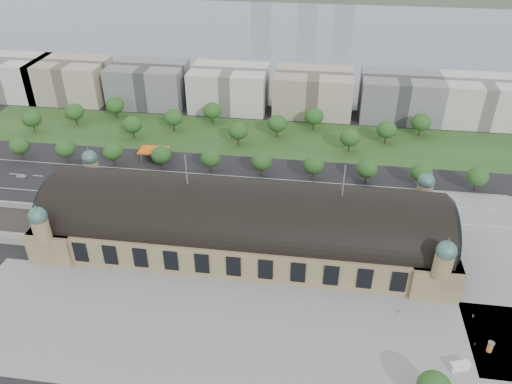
# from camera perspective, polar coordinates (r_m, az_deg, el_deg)

# --- Properties ---
(ground) EXTENTS (900.00, 900.00, 0.00)m
(ground) POSITION_cam_1_polar(r_m,az_deg,el_deg) (191.26, -1.46, -6.07)
(ground) COLOR black
(ground) RESTS_ON ground
(station) EXTENTS (150.00, 48.40, 44.30)m
(station) POSITION_cam_1_polar(r_m,az_deg,el_deg) (185.07, -1.50, -3.57)
(station) COLOR #95875C
(station) RESTS_ON ground
(plaza_south) EXTENTS (190.00, 48.00, 0.12)m
(plaza_south) POSITION_cam_1_polar(r_m,az_deg,el_deg) (158.39, -0.39, -16.21)
(plaza_south) COLOR gray
(plaza_south) RESTS_ON ground
(road_slab) EXTENTS (260.00, 26.00, 0.10)m
(road_slab) POSITION_cam_1_polar(r_m,az_deg,el_deg) (225.15, -4.93, 0.34)
(road_slab) COLOR black
(road_slab) RESTS_ON ground
(grass_belt) EXTENTS (300.00, 45.00, 0.10)m
(grass_belt) POSITION_cam_1_polar(r_m,az_deg,el_deg) (271.55, -1.43, 6.34)
(grass_belt) COLOR #28481D
(grass_belt) RESTS_ON ground
(petrol_station) EXTENTS (14.00, 13.00, 5.05)m
(petrol_station) POSITION_cam_1_polar(r_m,az_deg,el_deg) (255.22, -11.14, 4.66)
(petrol_station) COLOR orange
(petrol_station) RESTS_ON ground
(lake) EXTENTS (700.00, 320.00, 0.08)m
(lake) POSITION_cam_1_polar(r_m,az_deg,el_deg) (462.11, 4.76, 17.27)
(lake) COLOR slate
(lake) RESTS_ON ground
(office_0) EXTENTS (45.00, 32.00, 24.00)m
(office_0) POSITION_cam_1_polar(r_m,az_deg,el_deg) (358.52, -26.14, 11.71)
(office_0) COLOR beige
(office_0) RESTS_ON ground
(office_1) EXTENTS (45.00, 32.00, 24.00)m
(office_1) POSITION_cam_1_polar(r_m,az_deg,el_deg) (338.35, -20.34, 11.91)
(office_1) COLOR #B5A78E
(office_1) RESTS_ON ground
(office_2) EXTENTS (45.00, 32.00, 24.00)m
(office_2) POSITION_cam_1_polar(r_m,az_deg,el_deg) (318.46, -12.15, 11.98)
(office_2) COLOR slate
(office_2) RESTS_ON ground
(office_3) EXTENTS (45.00, 32.00, 24.00)m
(office_3) POSITION_cam_1_polar(r_m,az_deg,el_deg) (305.54, -3.08, 11.78)
(office_3) COLOR beige
(office_3) RESTS_ON ground
(office_4) EXTENTS (45.00, 32.00, 24.00)m
(office_4) POSITION_cam_1_polar(r_m,az_deg,el_deg) (300.48, 6.52, 11.26)
(office_4) COLOR #B5A78E
(office_4) RESTS_ON ground
(office_5) EXTENTS (45.00, 32.00, 24.00)m
(office_5) POSITION_cam_1_polar(r_m,az_deg,el_deg) (303.69, 16.13, 10.43)
(office_5) COLOR slate
(office_5) RESTS_ON ground
(office_6) EXTENTS (45.00, 32.00, 24.00)m
(office_6) POSITION_cam_1_polar(r_m,az_deg,el_deg) (313.44, 24.37, 9.48)
(office_6) COLOR beige
(office_6) RESTS_ON ground
(tree_row_0) EXTENTS (9.60, 9.60, 11.52)m
(tree_row_0) POSITION_cam_1_polar(r_m,az_deg,el_deg) (271.88, -25.42, 4.84)
(tree_row_0) COLOR #2D2116
(tree_row_0) RESTS_ON ground
(tree_row_1) EXTENTS (9.60, 9.60, 11.52)m
(tree_row_1) POSITION_cam_1_polar(r_m,az_deg,el_deg) (259.82, -20.94, 4.67)
(tree_row_1) COLOR #2D2116
(tree_row_1) RESTS_ON ground
(tree_row_2) EXTENTS (9.60, 9.60, 11.52)m
(tree_row_2) POSITION_cam_1_polar(r_m,az_deg,el_deg) (249.48, -16.05, 4.46)
(tree_row_2) COLOR #2D2116
(tree_row_2) RESTS_ON ground
(tree_row_3) EXTENTS (9.60, 9.60, 11.52)m
(tree_row_3) POSITION_cam_1_polar(r_m,az_deg,el_deg) (241.10, -10.78, 4.19)
(tree_row_3) COLOR #2D2116
(tree_row_3) RESTS_ON ground
(tree_row_4) EXTENTS (9.60, 9.60, 11.52)m
(tree_row_4) POSITION_cam_1_polar(r_m,az_deg,el_deg) (234.89, -5.20, 3.86)
(tree_row_4) COLOR #2D2116
(tree_row_4) RESTS_ON ground
(tree_row_5) EXTENTS (9.60, 9.60, 11.52)m
(tree_row_5) POSITION_cam_1_polar(r_m,az_deg,el_deg) (231.01, 0.63, 3.49)
(tree_row_5) COLOR #2D2116
(tree_row_5) RESTS_ON ground
(tree_row_6) EXTENTS (9.60, 9.60, 11.52)m
(tree_row_6) POSITION_cam_1_polar(r_m,az_deg,el_deg) (229.59, 6.59, 3.06)
(tree_row_6) COLOR #2D2116
(tree_row_6) RESTS_ON ground
(tree_row_7) EXTENTS (9.60, 9.60, 11.52)m
(tree_row_7) POSITION_cam_1_polar(r_m,az_deg,el_deg) (230.67, 12.55, 2.60)
(tree_row_7) COLOR #2D2116
(tree_row_7) RESTS_ON ground
(tree_row_8) EXTENTS (9.60, 9.60, 11.52)m
(tree_row_8) POSITION_cam_1_polar(r_m,az_deg,el_deg) (234.21, 18.39, 2.13)
(tree_row_8) COLOR #2D2116
(tree_row_8) RESTS_ON ground
(tree_row_9) EXTENTS (9.60, 9.60, 11.52)m
(tree_row_9) POSITION_cam_1_polar(r_m,az_deg,el_deg) (240.12, 24.00, 1.65)
(tree_row_9) COLOR #2D2116
(tree_row_9) RESTS_ON ground
(tree_belt_0) EXTENTS (10.40, 10.40, 12.48)m
(tree_belt_0) POSITION_cam_1_polar(r_m,az_deg,el_deg) (299.58, -24.27, 7.68)
(tree_belt_0) COLOR #2D2116
(tree_belt_0) RESTS_ON ground
(tree_belt_1) EXTENTS (10.40, 10.40, 12.48)m
(tree_belt_1) POSITION_cam_1_polar(r_m,az_deg,el_deg) (299.80, -20.03, 8.63)
(tree_belt_1) COLOR #2D2116
(tree_belt_1) RESTS_ON ground
(tree_belt_2) EXTENTS (10.40, 10.40, 12.48)m
(tree_belt_2) POSITION_cam_1_polar(r_m,az_deg,el_deg) (301.70, -15.81, 9.52)
(tree_belt_2) COLOR #2D2116
(tree_belt_2) RESTS_ON ground
(tree_belt_3) EXTENTS (10.40, 10.40, 12.48)m
(tree_belt_3) POSITION_cam_1_polar(r_m,az_deg,el_deg) (274.33, -13.95, 7.50)
(tree_belt_3) COLOR #2D2116
(tree_belt_3) RESTS_ON ground
(tree_belt_4) EXTENTS (10.40, 10.40, 12.48)m
(tree_belt_4) POSITION_cam_1_polar(r_m,az_deg,el_deg) (278.48, -9.42, 8.41)
(tree_belt_4) COLOR #2D2116
(tree_belt_4) RESTS_ON ground
(tree_belt_5) EXTENTS (10.40, 10.40, 12.48)m
(tree_belt_5) POSITION_cam_1_polar(r_m,az_deg,el_deg) (284.36, -5.03, 9.24)
(tree_belt_5) COLOR #2D2116
(tree_belt_5) RESTS_ON ground
(tree_belt_6) EXTENTS (10.40, 10.40, 12.48)m
(tree_belt_6) POSITION_cam_1_polar(r_m,az_deg,el_deg) (259.34, -2.03, 7.00)
(tree_belt_6) COLOR #2D2116
(tree_belt_6) RESTS_ON ground
(tree_belt_7) EXTENTS (10.40, 10.40, 12.48)m
(tree_belt_7) POSITION_cam_1_polar(r_m,az_deg,el_deg) (267.81, 2.45, 7.84)
(tree_belt_7) COLOR #2D2116
(tree_belt_7) RESTS_ON ground
(tree_belt_8) EXTENTS (10.40, 10.40, 12.48)m
(tree_belt_8) POSITION_cam_1_polar(r_m,az_deg,el_deg) (277.85, 6.65, 8.58)
(tree_belt_8) COLOR #2D2116
(tree_belt_8) RESTS_ON ground
(tree_belt_9) EXTENTS (10.40, 10.40, 12.48)m
(tree_belt_9) POSITION_cam_1_polar(r_m,az_deg,el_deg) (256.44, 10.69, 6.13)
(tree_belt_9) COLOR #2D2116
(tree_belt_9) RESTS_ON ground
(tree_belt_10) EXTENTS (10.40, 10.40, 12.48)m
(tree_belt_10) POSITION_cam_1_polar(r_m,az_deg,el_deg) (269.06, 14.70, 6.90)
(tree_belt_10) COLOR #2D2116
(tree_belt_10) RESTS_ON ground
(tree_belt_11) EXTENTS (10.40, 10.40, 12.48)m
(tree_belt_11) POSITION_cam_1_polar(r_m,az_deg,el_deg) (282.90, 18.35, 7.56)
(tree_belt_11) COLOR #2D2116
(tree_belt_11) RESTS_ON ground
(traffic_car_0) EXTENTS (4.73, 1.94, 1.61)m
(traffic_car_0) POSITION_cam_1_polar(r_m,az_deg,el_deg) (257.39, -25.27, 1.68)
(traffic_car_0) COLOR silver
(traffic_car_0) RESTS_ON ground
(traffic_car_2) EXTENTS (6.25, 3.53, 1.65)m
(traffic_car_2) POSITION_cam_1_polar(r_m,az_deg,el_deg) (223.96, -11.71, -0.22)
(traffic_car_2) COLOR black
(traffic_car_2) RESTS_ON ground
(traffic_car_4) EXTENTS (4.33, 1.75, 1.47)m
(traffic_car_4) POSITION_cam_1_polar(r_m,az_deg,el_deg) (216.32, -1.29, -0.77)
(traffic_car_4) COLOR #181742
(traffic_car_4) RESTS_ON ground
(traffic_car_5) EXTENTS (4.26, 1.67, 1.38)m
(traffic_car_5) POSITION_cam_1_polar(r_m,az_deg,el_deg) (223.42, 8.06, 0.05)
(traffic_car_5) COLOR slate
(traffic_car_5) RESTS_ON ground
(traffic_car_6) EXTENTS (5.56, 2.79, 1.51)m
(traffic_car_6) POSITION_cam_1_polar(r_m,az_deg,el_deg) (221.71, 20.23, -2.10)
(traffic_car_6) COLOR silver
(traffic_car_6) RESTS_ON ground
(parked_car_0) EXTENTS (5.17, 3.43, 1.61)m
(parked_car_0) POSITION_cam_1_polar(r_m,az_deg,el_deg) (233.68, -20.20, -0.22)
(parked_car_0) COLOR black
(parked_car_0) RESTS_ON ground
(parked_car_1) EXTENTS (5.31, 4.04, 1.34)m
(parked_car_1) POSITION_cam_1_polar(r_m,az_deg,el_deg) (234.26, -20.03, -0.13)
(parked_car_1) COLOR maroon
(parked_car_1) RESTS_ON ground
(parked_car_2) EXTENTS (5.56, 3.75, 1.50)m
(parked_car_2) POSITION_cam_1_polar(r_m,az_deg,el_deg) (224.22, -16.69, -0.98)
(parked_car_2) COLOR #1C1845
(parked_car_2) RESTS_ON ground
(parked_car_3) EXTENTS (4.12, 2.96, 1.30)m
(parked_car_3) POSITION_cam_1_polar(r_m,az_deg,el_deg) (217.74, -9.40, -1.03)
(parked_car_3) COLOR #5B5E63
(parked_car_3) RESTS_ON ground
(parked_car_4) EXTENTS (4.98, 3.45, 1.56)m
(parked_car_4) POSITION_cam_1_polar(r_m,az_deg,el_deg) (217.35, -12.08, -1.38)
(parked_car_4) COLOR silver
(parked_car_4) RESTS_ON ground
(parked_car_5) EXTENTS (5.25, 4.45, 1.34)m
(parked_car_5) POSITION_cam_1_polar(r_m,az_deg,el_deg) (214.22, -9.37, -1.63)
(parked_car_5) COLOR gray
(parked_car_5) RESTS_ON ground
(parked_car_6) EXTENTS (5.14, 4.58, 1.43)m
(parked_car_6) POSITION_cam_1_polar(r_m,az_deg,el_deg) (213.03, -8.24, -1.72)
(parked_car_6) COLOR black
(parked_car_6) RESTS_ON ground
(bus_west) EXTENTS (11.67, 3.04, 3.23)m
(bus_west) POSITION_cam_1_polar(r_m,az_deg,el_deg) (216.39, -6.86, -0.73)
(bus_west) COLOR #D45221
(bus_west) RESTS_ON ground
(bus_mid) EXTENTS (13.24, 4.16, 3.63)m
(bus_mid) POSITION_cam_1_polar(r_m,az_deg,el_deg) (211.01, 1.87, -1.37)
(bus_mid) COLOR #BEB4AF
(bus_mid) RESTS_ON ground
(bus_east) EXTENTS (11.17, 3.45, 3.06)m
(bus_east) POSITION_cam_1_polar(r_m,az_deg,el_deg) (211.01, 2.39, -1.47)
(bus_east) COLOR silver
(bus_east) RESTS_ON ground
(van_south) EXTENTS (5.85, 3.76, 2.36)m
(van_south) POSITION_cam_1_polar(r_m,az_deg,el_deg) (160.59, 22.16, -17.98)
(van_south) COLOR white
(van_south) RESTS_ON ground
(advertising_column) EXTENTS (1.92, 1.92, 3.65)m
(advertising_column) POSITION_cam_1_polar(r_m,az_deg,el_deg) (168.10, 25.19, -15.72)
(advertising_column) COLOR #B52D3A
(advertising_column) RESTS_ON ground
(pedestrian_0) EXTENTS (0.98, 0.79, 1.75)m
(pedestrian_0) POSITION_cam_1_polar(r_m,az_deg,el_deg) (170.16, 15.98, -13.12)
(pedestrian_0) COLOR gray
(pedestrian_0) RESTS_ON ground
(pedestrian_1) EXTENTS (0.53, 0.66, 1.57)m
(pedestrian_1) POSITION_cam_1_polar(r_m,az_deg,el_deg) (168.62, 23.73, -15.64)
(pedestrian_1) COLOR gray
(pedestrian_1) RESTS_ON ground
(pedestrian_2) EXTENTS (0.76, 1.02, 1.86)m
(pedestrian_2) POSITION_cam_1_polar(r_m,az_deg,el_deg) (176.96, 23.56, -12.83)
(pedestrian_2) COLOR gray
(pedestrian_2) RESTS_ON ground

